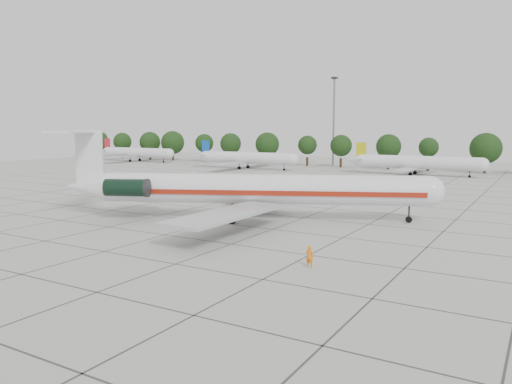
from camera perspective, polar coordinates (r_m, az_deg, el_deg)
ground at (r=53.45m, az=1.86°, el=-4.29°), size 260.00×260.00×0.00m
apron_joints at (r=66.78m, az=8.06°, el=-2.02°), size 170.00×170.00×0.02m
main_airliner at (r=58.67m, az=-1.69°, el=0.42°), size 42.86×32.15×10.52m
ground_crew at (r=39.18m, az=6.14°, el=-7.32°), size 0.63×0.42×1.73m
bg_airliner_a at (r=167.28m, az=-13.49°, el=4.40°), size 28.24×27.20×7.40m
bg_airliner_b at (r=133.04m, az=-1.14°, el=3.91°), size 28.24×27.20×7.40m
bg_airliner_c at (r=120.33m, az=17.89°, el=3.21°), size 28.24×27.20×7.40m
tree_line at (r=136.10m, az=14.91°, el=5.04°), size 249.86×8.44×10.22m
floodlight_mast at (r=148.59m, az=8.88°, el=8.57°), size 1.60×1.60×25.45m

